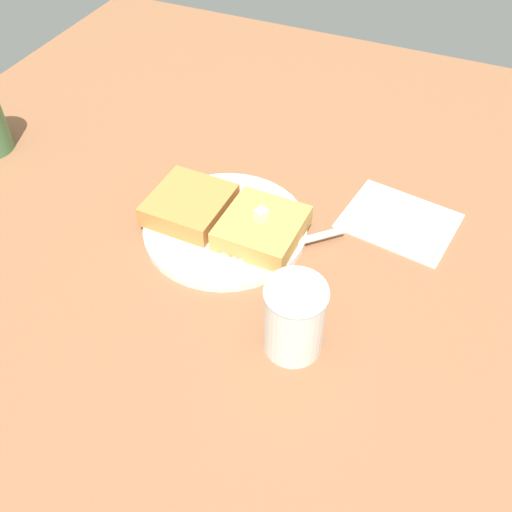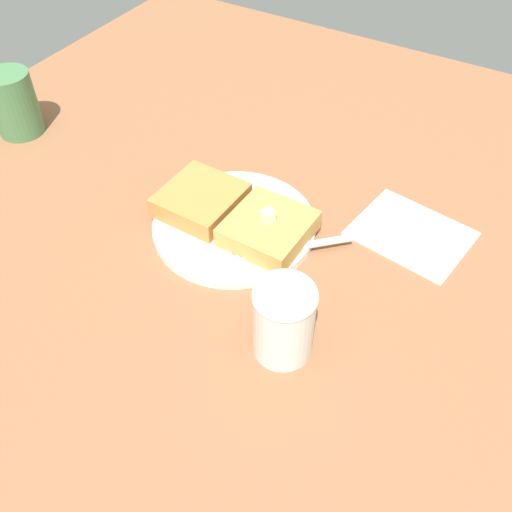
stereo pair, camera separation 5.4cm
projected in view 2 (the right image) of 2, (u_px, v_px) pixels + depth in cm
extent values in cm
cube|color=brown|center=(261.00, 238.00, 74.76)|extent=(114.88, 114.88, 2.90)
cylinder|color=silver|center=(234.00, 225.00, 73.56)|extent=(21.01, 21.01, 1.11)
torus|color=#3A383B|center=(234.00, 224.00, 73.45)|extent=(21.01, 21.01, 0.80)
cube|color=#C49347|center=(268.00, 229.00, 70.28)|extent=(9.79, 10.22, 2.77)
cube|color=#BE7939|center=(201.00, 200.00, 74.04)|extent=(9.79, 10.22, 2.77)
cube|color=beige|center=(268.00, 216.00, 68.80)|extent=(1.82, 1.89, 1.48)
cube|color=silver|center=(315.00, 242.00, 70.38)|extent=(7.87, 7.54, 0.36)
cube|color=silver|center=(264.00, 250.00, 69.39)|extent=(3.55, 3.52, 0.36)
cube|color=silver|center=(242.00, 259.00, 68.37)|extent=(2.54, 2.44, 0.36)
cube|color=silver|center=(241.00, 256.00, 68.74)|extent=(2.54, 2.44, 0.36)
cube|color=silver|center=(240.00, 253.00, 69.11)|extent=(2.54, 2.44, 0.36)
cube|color=silver|center=(239.00, 250.00, 69.48)|extent=(2.54, 2.44, 0.36)
cylinder|color=#572609|center=(283.00, 328.00, 58.58)|extent=(5.80, 5.80, 7.12)
cylinder|color=silver|center=(284.00, 322.00, 57.86)|extent=(6.30, 6.30, 9.11)
torus|color=silver|center=(285.00, 296.00, 54.89)|extent=(6.55, 6.55, 0.50)
cube|color=white|center=(411.00, 234.00, 73.07)|extent=(15.47, 13.16, 0.30)
cylinder|color=#447647|center=(14.00, 104.00, 85.77)|extent=(6.84, 6.84, 9.69)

